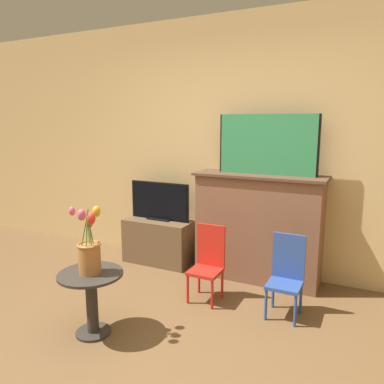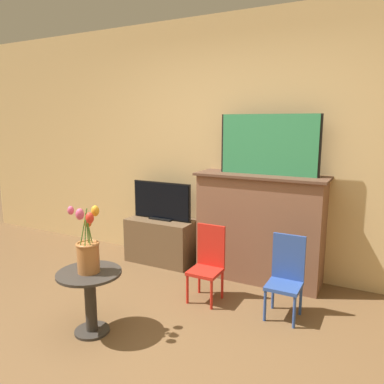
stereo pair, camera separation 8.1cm
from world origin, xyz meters
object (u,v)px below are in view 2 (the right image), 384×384
object	(u,v)px
tv_monitor	(162,201)
vase_tulips	(88,250)
chair_red	(208,261)
painting	(269,145)
chair_blue	(286,274)

from	to	relation	value
tv_monitor	vase_tulips	bearing A→B (deg)	-78.10
chair_red	tv_monitor	bearing A→B (deg)	145.13
painting	chair_blue	world-z (taller)	painting
chair_blue	chair_red	bearing A→B (deg)	-177.74
vase_tulips	chair_blue	bearing A→B (deg)	37.46
chair_blue	tv_monitor	bearing A→B (deg)	159.75
vase_tulips	chair_red	bearing A→B (deg)	59.45
chair_blue	vase_tulips	bearing A→B (deg)	-142.54
painting	chair_blue	bearing A→B (deg)	-59.13
tv_monitor	chair_blue	bearing A→B (deg)	-20.25
tv_monitor	vase_tulips	world-z (taller)	vase_tulips
chair_blue	vase_tulips	xyz separation A→B (m)	(-1.25, -0.96, 0.30)
tv_monitor	chair_red	xyz separation A→B (m)	(0.87, -0.61, -0.35)
tv_monitor	painting	bearing A→B (deg)	1.59
chair_red	vase_tulips	world-z (taller)	vase_tulips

